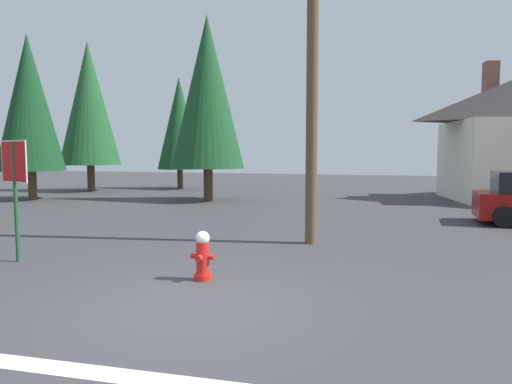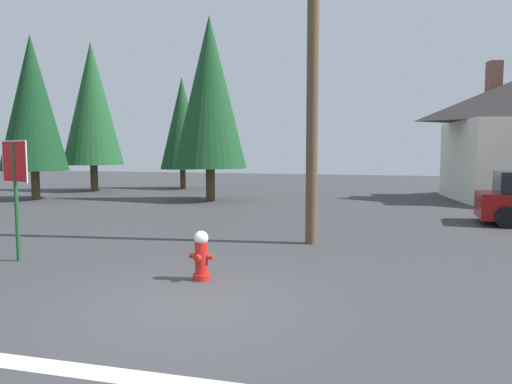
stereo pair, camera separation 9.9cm
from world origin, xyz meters
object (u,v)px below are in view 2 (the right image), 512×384
pine_tree_mid_left (210,93)px  pine_tree_far_center (92,104)px  fire_hydrant (201,256)px  stop_sign_near (15,174)px  utility_pole (313,52)px  pine_tree_short_left (182,124)px  pine_tree_tall_left (32,103)px

pine_tree_mid_left → pine_tree_far_center: pine_tree_far_center is taller
fire_hydrant → pine_tree_mid_left: (-4.95, 12.34, 4.44)m
stop_sign_near → fire_hydrant: bearing=-2.8°
pine_tree_far_center → pine_tree_mid_left: bearing=-19.7°
utility_pole → pine_tree_short_left: utility_pole is taller
pine_tree_short_left → pine_tree_far_center: bearing=-144.1°
fire_hydrant → pine_tree_tall_left: 17.12m
pine_tree_short_left → utility_pole: bearing=-54.3°
pine_tree_short_left → pine_tree_mid_left: bearing=-54.4°
pine_tree_mid_left → pine_tree_short_left: 7.39m
pine_tree_short_left → pine_tree_far_center: (-4.10, -2.97, 1.00)m
stop_sign_near → fire_hydrant: 4.35m
fire_hydrant → pine_tree_tall_left: size_ratio=0.11×
pine_tree_mid_left → pine_tree_tall_left: bearing=-166.6°
fire_hydrant → pine_tree_far_center: bearing=131.0°
fire_hydrant → pine_tree_tall_left: bearing=141.2°
pine_tree_tall_left → pine_tree_mid_left: 8.24m
pine_tree_tall_left → pine_tree_mid_left: bearing=13.4°
utility_pole → pine_tree_short_left: (-10.46, 14.54, -0.66)m
fire_hydrant → pine_tree_mid_left: 14.02m
pine_tree_tall_left → pine_tree_far_center: bearing=94.2°
pine_tree_short_left → pine_tree_far_center: pine_tree_far_center is taller
fire_hydrant → utility_pole: 5.73m
utility_pole → pine_tree_far_center: utility_pole is taller
pine_tree_far_center → pine_tree_tall_left: bearing=-85.8°
pine_tree_tall_left → pine_tree_far_center: (-0.36, 4.90, 0.45)m
utility_pole → pine_tree_tall_left: (-14.20, 6.67, -0.11)m
utility_pole → pine_tree_short_left: size_ratio=1.32×
stop_sign_near → pine_tree_short_left: pine_tree_short_left is taller
pine_tree_far_center → fire_hydrant: bearing=-49.0°
pine_tree_far_center → utility_pole: bearing=-38.5°
stop_sign_near → fire_hydrant: (4.14, -0.20, -1.35)m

